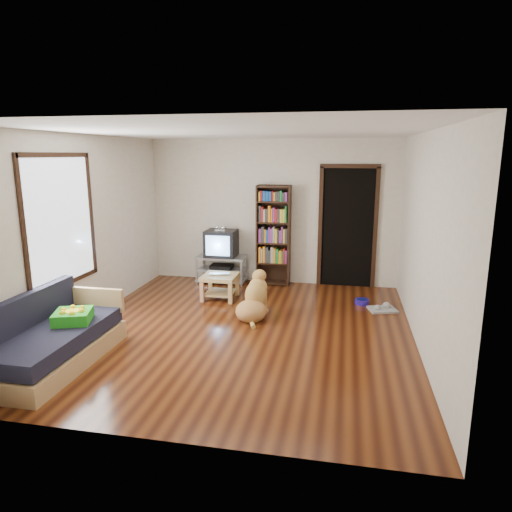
% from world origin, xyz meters
% --- Properties ---
extents(ground, '(5.00, 5.00, 0.00)m').
position_xyz_m(ground, '(0.00, 0.00, 0.00)').
color(ground, '#5B2A0F').
rests_on(ground, ground).
extents(ceiling, '(5.00, 5.00, 0.00)m').
position_xyz_m(ceiling, '(0.00, 0.00, 2.60)').
color(ceiling, white).
rests_on(ceiling, ground).
extents(wall_back, '(4.50, 0.00, 4.50)m').
position_xyz_m(wall_back, '(0.00, 2.50, 1.30)').
color(wall_back, beige).
rests_on(wall_back, ground).
extents(wall_front, '(4.50, 0.00, 4.50)m').
position_xyz_m(wall_front, '(0.00, -2.50, 1.30)').
color(wall_front, beige).
rests_on(wall_front, ground).
extents(wall_left, '(0.00, 5.00, 5.00)m').
position_xyz_m(wall_left, '(-2.25, 0.00, 1.30)').
color(wall_left, beige).
rests_on(wall_left, ground).
extents(wall_right, '(0.00, 5.00, 5.00)m').
position_xyz_m(wall_right, '(2.25, 0.00, 1.30)').
color(wall_right, beige).
rests_on(wall_right, ground).
extents(green_cushion, '(0.51, 0.51, 0.13)m').
position_xyz_m(green_cushion, '(-1.75, -1.14, 0.49)').
color(green_cushion, green).
rests_on(green_cushion, sofa).
extents(laptop, '(0.38, 0.29, 0.03)m').
position_xyz_m(laptop, '(-0.67, 1.27, 0.41)').
color(laptop, silver).
rests_on(laptop, coffee_table).
extents(dog_bowl, '(0.22, 0.22, 0.08)m').
position_xyz_m(dog_bowl, '(1.62, 1.46, 0.04)').
color(dog_bowl, '#261595').
rests_on(dog_bowl, ground).
extents(grey_rag, '(0.47, 0.42, 0.03)m').
position_xyz_m(grey_rag, '(1.92, 1.21, 0.01)').
color(grey_rag, '#979797').
rests_on(grey_rag, ground).
extents(window, '(0.03, 1.46, 1.70)m').
position_xyz_m(window, '(-2.23, -0.50, 1.50)').
color(window, white).
rests_on(window, wall_left).
extents(doorway, '(1.03, 0.05, 2.19)m').
position_xyz_m(doorway, '(1.35, 2.48, 1.12)').
color(doorway, black).
rests_on(doorway, wall_back).
extents(tv_stand, '(0.90, 0.45, 0.50)m').
position_xyz_m(tv_stand, '(-0.90, 2.25, 0.27)').
color(tv_stand, '#99999E').
rests_on(tv_stand, ground).
extents(crt_tv, '(0.55, 0.52, 0.58)m').
position_xyz_m(crt_tv, '(-0.90, 2.27, 0.74)').
color(crt_tv, black).
rests_on(crt_tv, tv_stand).
extents(bookshelf, '(0.60, 0.30, 1.80)m').
position_xyz_m(bookshelf, '(0.05, 2.34, 1.00)').
color(bookshelf, black).
rests_on(bookshelf, ground).
extents(sofa, '(0.80, 1.80, 0.80)m').
position_xyz_m(sofa, '(-1.87, -1.38, 0.26)').
color(sofa, tan).
rests_on(sofa, ground).
extents(coffee_table, '(0.55, 0.55, 0.40)m').
position_xyz_m(coffee_table, '(-0.67, 1.30, 0.28)').
color(coffee_table, tan).
rests_on(coffee_table, ground).
extents(dog, '(0.53, 0.87, 0.70)m').
position_xyz_m(dog, '(0.06, 0.53, 0.26)').
color(dog, '#B97B47').
rests_on(dog, ground).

